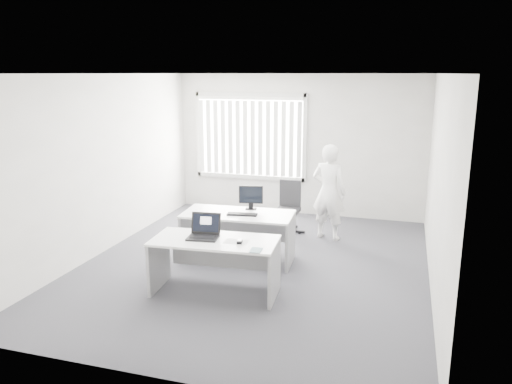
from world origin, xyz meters
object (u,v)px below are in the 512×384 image
(person, at_px, (329,192))
(laptop, at_px, (203,227))
(desk_far, at_px, (238,226))
(desk_near, at_px, (215,255))
(monitor, at_px, (251,198))
(office_chair, at_px, (288,216))

(person, height_order, laptop, person)
(desk_far, relative_size, person, 1.03)
(desk_near, bearing_deg, desk_far, 90.03)
(monitor, bearing_deg, laptop, -109.26)
(desk_near, xyz_separation_m, monitor, (0.03, 1.46, 0.41))
(person, bearing_deg, office_chair, 2.19)
(desk_far, height_order, person, person)
(desk_far, bearing_deg, laptop, -96.87)
(person, xyz_separation_m, laptop, (-1.22, -2.66, 0.06))
(desk_far, height_order, laptop, laptop)
(person, distance_m, monitor, 1.57)
(person, bearing_deg, desk_near, 81.76)
(desk_near, xyz_separation_m, desk_far, (-0.09, 1.19, 0.02))
(desk_far, relative_size, laptop, 4.36)
(office_chair, bearing_deg, laptop, -97.91)
(desk_far, bearing_deg, desk_near, -89.41)
(desk_far, distance_m, person, 1.87)
(desk_far, xyz_separation_m, monitor, (0.12, 0.27, 0.40))
(office_chair, xyz_separation_m, person, (0.75, -0.15, 0.54))
(desk_near, distance_m, monitor, 1.51)
(desk_near, bearing_deg, office_chair, 79.32)
(office_chair, relative_size, person, 0.56)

